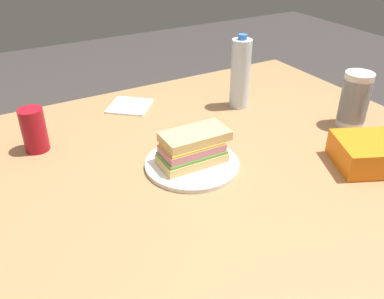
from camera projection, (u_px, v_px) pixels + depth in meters
dining_table at (204, 189)px, 1.13m from camera, size 1.41×1.12×0.78m
paper_plate at (192, 164)px, 1.06m from camera, size 0.24×0.24×0.01m
sandwich at (193, 148)px, 1.04m from camera, size 0.18×0.10×0.08m
soda_can_red at (34, 130)px, 1.10m from camera, size 0.07×0.07×0.12m
chip_bag at (381, 152)px, 1.05m from camera, size 0.27×0.23×0.07m
water_bottle_tall at (240, 73)px, 1.32m from camera, size 0.06×0.06×0.24m
plastic_cup_stack at (355, 100)px, 1.22m from camera, size 0.08×0.08×0.17m
paper_napkin at (130, 106)px, 1.37m from camera, size 0.18×0.18×0.01m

